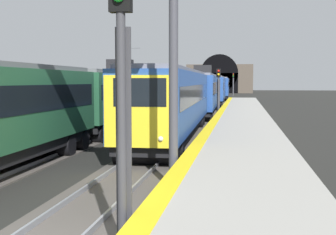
% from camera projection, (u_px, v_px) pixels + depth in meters
% --- Properties ---
extents(platform_right_edge_strip, '(112.00, 0.50, 0.01)m').
position_uv_depth(platform_right_edge_strip, '(152.00, 208.00, 8.24)').
color(platform_right_edge_strip, yellow).
rests_on(platform_right_edge_strip, platform_right).
extents(train_main_approaching, '(77.12, 3.27, 4.94)m').
position_uv_depth(train_main_approaching, '(209.00, 90.00, 54.29)').
color(train_main_approaching, '#264C99').
rests_on(train_main_approaching, ground_plane).
extents(train_adjacent_platform, '(57.78, 2.92, 4.92)m').
position_uv_depth(train_adjacent_platform, '(119.00, 96.00, 32.52)').
color(train_adjacent_platform, '#235638').
rests_on(train_adjacent_platform, ground_plane).
extents(railway_signal_near, '(0.39, 0.38, 5.60)m').
position_uv_depth(railway_signal_near, '(121.00, 82.00, 7.80)').
color(railway_signal_near, '#38383D').
rests_on(railway_signal_near, ground_plane).
extents(railway_signal_mid, '(0.39, 0.38, 4.44)m').
position_uv_depth(railway_signal_mid, '(218.00, 89.00, 39.34)').
color(railway_signal_mid, '#38383D').
rests_on(railway_signal_mid, ground_plane).
extents(railway_signal_far, '(0.39, 0.38, 5.21)m').
position_uv_depth(railway_signal_far, '(233.00, 82.00, 101.53)').
color(railway_signal_far, '#4C4C54').
rests_on(railway_signal_far, ground_plane).
extents(overhead_signal_gantry, '(0.70, 8.88, 7.27)m').
position_uv_depth(overhead_signal_gantry, '(38.00, 13.00, 14.12)').
color(overhead_signal_gantry, '#3F3F47').
rests_on(overhead_signal_gantry, ground_plane).
extents(tunnel_portal, '(2.60, 18.41, 10.72)m').
position_uv_depth(tunnel_portal, '(219.00, 79.00, 125.29)').
color(tunnel_portal, '#51473D').
rests_on(tunnel_portal, ground_plane).
extents(catenary_mast_near, '(0.22, 2.22, 8.15)m').
position_uv_depth(catenary_mast_near, '(125.00, 75.00, 57.61)').
color(catenary_mast_near, '#595B60').
rests_on(catenary_mast_near, ground_plane).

